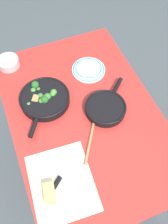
# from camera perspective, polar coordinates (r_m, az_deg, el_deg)

# --- Properties ---
(ground_plane) EXTENTS (14.00, 14.00, 0.00)m
(ground_plane) POSITION_cam_1_polar(r_m,az_deg,el_deg) (2.07, 0.00, -11.02)
(ground_plane) COLOR #424C51
(dining_table_red) EXTENTS (1.24, 0.83, 0.73)m
(dining_table_red) POSITION_cam_1_polar(r_m,az_deg,el_deg) (1.48, 0.00, -2.09)
(dining_table_red) COLOR #B72D28
(dining_table_red) RESTS_ON ground_plane
(skillet_broccoli) EXTENTS (0.37, 0.30, 0.07)m
(skillet_broccoli) POSITION_cam_1_polar(r_m,az_deg,el_deg) (1.45, -9.06, 3.03)
(skillet_broccoli) COLOR black
(skillet_broccoli) RESTS_ON dining_table_red
(skillet_eggs) EXTENTS (0.28, 0.30, 0.05)m
(skillet_eggs) POSITION_cam_1_polar(r_m,az_deg,el_deg) (1.41, 4.97, 0.97)
(skillet_eggs) COLOR black
(skillet_eggs) RESTS_ON dining_table_red
(wooden_spoon) EXTENTS (0.32, 0.22, 0.02)m
(wooden_spoon) POSITION_cam_1_polar(r_m,az_deg,el_deg) (1.36, 2.09, -3.14)
(wooden_spoon) COLOR #A87A4C
(wooden_spoon) RESTS_ON dining_table_red
(parchment_sheet) EXTENTS (0.39, 0.32, 0.00)m
(parchment_sheet) POSITION_cam_1_polar(r_m,az_deg,el_deg) (1.26, -5.08, -15.79)
(parchment_sheet) COLOR beige
(parchment_sheet) RESTS_ON dining_table_red
(grater_knife) EXTENTS (0.17, 0.19, 0.02)m
(grater_knife) POSITION_cam_1_polar(r_m,az_deg,el_deg) (1.25, -5.57, -14.79)
(grater_knife) COLOR silver
(grater_knife) RESTS_ON dining_table_red
(cheese_block) EXTENTS (0.10, 0.07, 0.05)m
(cheese_block) POSITION_cam_1_polar(r_m,az_deg,el_deg) (1.23, -7.88, -17.93)
(cheese_block) COLOR #EACC66
(cheese_block) RESTS_ON dining_table_red
(dinner_plate_stack) EXTENTS (0.21, 0.21, 0.03)m
(dinner_plate_stack) POSITION_cam_1_polar(r_m,az_deg,el_deg) (1.59, 1.05, 9.75)
(dinner_plate_stack) COLOR silver
(dinner_plate_stack) RESTS_ON dining_table_red
(prep_bowl_steel) EXTENTS (0.14, 0.14, 0.05)m
(prep_bowl_steel) POSITION_cam_1_polar(r_m,az_deg,el_deg) (1.68, -16.91, 10.75)
(prep_bowl_steel) COLOR #B7B7BC
(prep_bowl_steel) RESTS_ON dining_table_red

